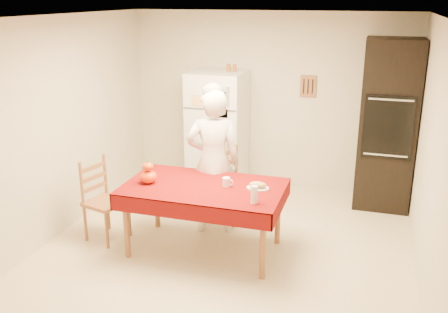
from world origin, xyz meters
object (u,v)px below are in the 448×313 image
at_px(pumpkin_lower, 148,177).
at_px(oven_cabinet, 388,125).
at_px(dining_table, 204,192).
at_px(wine_glass, 254,194).
at_px(refrigerator, 218,132).
at_px(chair_left, 102,197).
at_px(bread_plate, 258,188).
at_px(seated_woman, 213,162).
at_px(chair_far, 221,181).
at_px(coffee_mug, 226,182).

bearing_deg(pumpkin_lower, oven_cabinet, 38.75).
xyz_separation_m(dining_table, wine_glass, (0.62, -0.29, 0.16)).
bearing_deg(wine_glass, refrigerator, 116.30).
relative_size(dining_table, wine_glass, 9.66).
distance_m(refrigerator, wine_glass, 2.36).
relative_size(chair_left, bread_plate, 3.96).
height_order(refrigerator, seated_woman, seated_woman).
bearing_deg(chair_far, pumpkin_lower, -129.65).
bearing_deg(oven_cabinet, coffee_mug, -131.51).
height_order(refrigerator, pumpkin_lower, refrigerator).
distance_m(chair_left, bread_plate, 1.82).
relative_size(pumpkin_lower, bread_plate, 0.78).
bearing_deg(oven_cabinet, refrigerator, -178.82).
bearing_deg(oven_cabinet, dining_table, -134.64).
relative_size(seated_woman, wine_glass, 9.77).
distance_m(refrigerator, pumpkin_lower, 1.93).
relative_size(chair_far, bread_plate, 3.96).
height_order(seated_woman, bread_plate, seated_woman).
relative_size(dining_table, seated_woman, 0.99).
distance_m(coffee_mug, pumpkin_lower, 0.85).
bearing_deg(refrigerator, coffee_mug, -69.64).
bearing_deg(seated_woman, dining_table, 79.16).
xyz_separation_m(refrigerator, oven_cabinet, (2.28, 0.05, 0.25)).
bearing_deg(bread_plate, chair_far, 130.07).
distance_m(dining_table, wine_glass, 0.70).
xyz_separation_m(oven_cabinet, chair_left, (-3.08, -1.92, -0.59)).
xyz_separation_m(chair_far, pumpkin_lower, (-0.53, -0.93, 0.32)).
distance_m(pumpkin_lower, wine_glass, 1.24).
height_order(refrigerator, dining_table, refrigerator).
height_order(refrigerator, chair_left, refrigerator).
distance_m(chair_far, wine_glass, 1.36).
height_order(pumpkin_lower, bread_plate, pumpkin_lower).
bearing_deg(chair_left, wine_glass, -81.87).
distance_m(refrigerator, oven_cabinet, 2.29).
distance_m(coffee_mug, wine_glass, 0.51).
distance_m(oven_cabinet, chair_far, 2.27).
relative_size(refrigerator, seated_woman, 0.99).
bearing_deg(seated_woman, oven_cabinet, -162.15).
relative_size(dining_table, coffee_mug, 17.00).
xyz_separation_m(dining_table, coffee_mug, (0.24, 0.05, 0.12)).
relative_size(chair_left, wine_glass, 5.40).
height_order(coffee_mug, pumpkin_lower, pumpkin_lower).
relative_size(oven_cabinet, seated_woman, 1.28).
bearing_deg(refrigerator, wine_glass, -63.70).
height_order(oven_cabinet, chair_left, oven_cabinet).
bearing_deg(wine_glass, bread_plate, 97.69).
xyz_separation_m(chair_left, bread_plate, (1.80, 0.12, 0.26)).
bearing_deg(oven_cabinet, bread_plate, -125.39).
xyz_separation_m(chair_left, coffee_mug, (1.46, 0.09, 0.30)).
bearing_deg(wine_glass, coffee_mug, 138.87).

